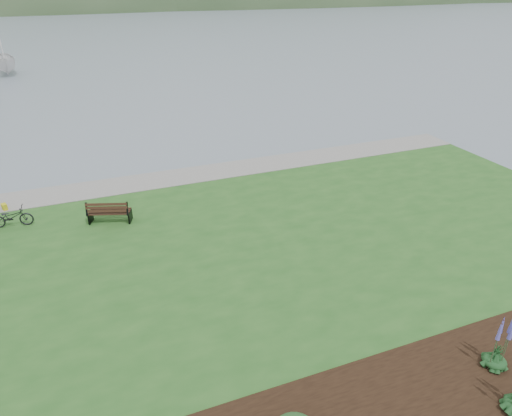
# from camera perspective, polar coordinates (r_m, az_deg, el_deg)

# --- Properties ---
(ground) EXTENTS (600.00, 600.00, 0.00)m
(ground) POSITION_cam_1_polar(r_m,az_deg,el_deg) (18.62, -4.24, -4.95)
(ground) COLOR slate
(ground) RESTS_ON ground
(lawn) EXTENTS (34.00, 20.00, 0.40)m
(lawn) POSITION_cam_1_polar(r_m,az_deg,el_deg) (16.92, -2.17, -7.72)
(lawn) COLOR #24561E
(lawn) RESTS_ON ground
(shoreline_path) EXTENTS (34.00, 2.20, 0.03)m
(shoreline_path) POSITION_cam_1_polar(r_m,az_deg,el_deg) (24.40, -9.25, 3.92)
(shoreline_path) COLOR gray
(shoreline_path) RESTS_ON lawn
(garden_bed) EXTENTS (24.00, 4.40, 0.04)m
(garden_bed) POSITION_cam_1_polar(r_m,az_deg,el_deg) (13.18, 24.23, -21.64)
(garden_bed) COLOR black
(garden_bed) RESTS_ON lawn
(far_hillside) EXTENTS (580.00, 80.00, 38.00)m
(far_hillside) POSITION_cam_1_polar(r_m,az_deg,el_deg) (187.04, -15.29, 23.09)
(far_hillside) COLOR #2E4929
(far_hillside) RESTS_ON ground
(park_bench) EXTENTS (1.87, 1.23, 1.08)m
(park_bench) POSITION_cam_1_polar(r_m,az_deg,el_deg) (20.28, -17.93, -0.43)
(park_bench) COLOR black
(park_bench) RESTS_ON lawn
(bicycle_a) EXTENTS (0.81, 1.74, 0.88)m
(bicycle_a) POSITION_cam_1_polar(r_m,az_deg,el_deg) (21.64, -28.23, -1.00)
(bicycle_a) COLOR black
(bicycle_a) RESTS_ON lawn
(sailboat) EXTENTS (11.10, 11.25, 25.68)m
(sailboat) POSITION_cam_1_polar(r_m,az_deg,el_deg) (60.18, -28.58, 14.44)
(sailboat) COLOR silver
(sailboat) RESTS_ON ground
(pannier) EXTENTS (0.28, 0.34, 0.31)m
(pannier) POSITION_cam_1_polar(r_m,az_deg,el_deg) (23.44, -28.93, 0.11)
(pannier) COLOR gold
(pannier) RESTS_ON lawn
(echium_1) EXTENTS (0.62, 0.62, 1.96)m
(echium_1) POSITION_cam_1_polar(r_m,az_deg,el_deg) (14.03, 28.23, -14.68)
(echium_1) COLOR #163C1C
(echium_1) RESTS_ON garden_bed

